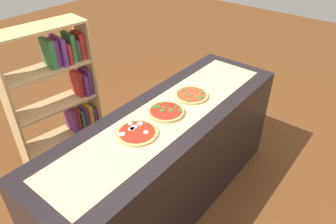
{
  "coord_description": "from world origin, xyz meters",
  "views": [
    {
      "loc": [
        -1.46,
        -1.17,
        2.22
      ],
      "look_at": [
        0.0,
        0.0,
        0.94
      ],
      "focal_mm": 33.42,
      "sensor_mm": 36.0,
      "label": 1
    }
  ],
  "objects_px": {
    "pizza_spinach_2": "(191,95)",
    "pizza_mozzarella_0": "(137,133)",
    "bookshelf": "(65,101)",
    "pizza_spinach_1": "(166,112)"
  },
  "relations": [
    {
      "from": "pizza_spinach_2",
      "to": "pizza_mozzarella_0",
      "type": "bearing_deg",
      "value": 179.2
    },
    {
      "from": "pizza_mozzarella_0",
      "to": "pizza_spinach_2",
      "type": "height_order",
      "value": "pizza_spinach_2"
    },
    {
      "from": "pizza_mozzarella_0",
      "to": "pizza_spinach_2",
      "type": "distance_m",
      "value": 0.62
    },
    {
      "from": "pizza_spinach_2",
      "to": "bookshelf",
      "type": "xyz_separation_m",
      "value": [
        -0.48,
        1.04,
        -0.23
      ]
    },
    {
      "from": "pizza_spinach_2",
      "to": "bookshelf",
      "type": "height_order",
      "value": "bookshelf"
    },
    {
      "from": "bookshelf",
      "to": "pizza_spinach_2",
      "type": "bearing_deg",
      "value": -65.12
    },
    {
      "from": "pizza_spinach_1",
      "to": "pizza_spinach_2",
      "type": "xyz_separation_m",
      "value": [
        0.31,
        -0.01,
        -0.0
      ]
    },
    {
      "from": "pizza_spinach_1",
      "to": "bookshelf",
      "type": "height_order",
      "value": "bookshelf"
    },
    {
      "from": "pizza_mozzarella_0",
      "to": "bookshelf",
      "type": "height_order",
      "value": "bookshelf"
    },
    {
      "from": "pizza_spinach_1",
      "to": "pizza_spinach_2",
      "type": "distance_m",
      "value": 0.31
    }
  ]
}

